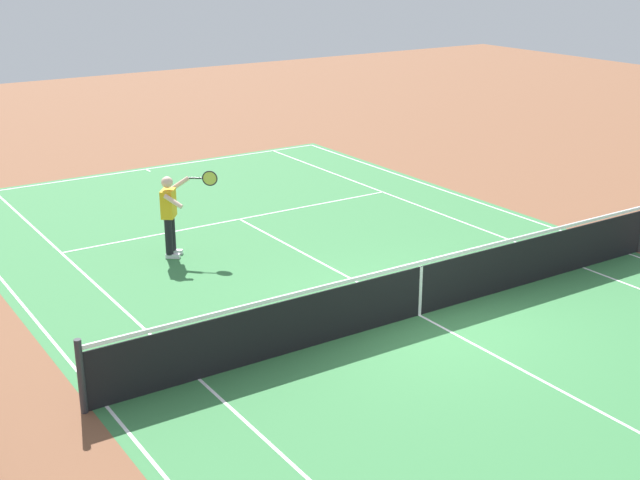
{
  "coord_description": "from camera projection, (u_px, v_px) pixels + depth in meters",
  "views": [
    {
      "loc": [
        -10.2,
        8.72,
        5.96
      ],
      "look_at": [
        2.0,
        0.69,
        0.9
      ],
      "focal_mm": 48.16,
      "sensor_mm": 36.0,
      "label": 1
    }
  ],
  "objects": [
    {
      "name": "court_slab",
      "position": [
        419.0,
        315.0,
        14.53
      ],
      "size": [
        24.2,
        11.4,
        0.0
      ],
      "primitive_type": "cube",
      "color": "#387A42",
      "rests_on": "ground_plane"
    },
    {
      "name": "tennis_net",
      "position": [
        420.0,
        288.0,
        14.37
      ],
      "size": [
        0.1,
        11.7,
        1.08
      ],
      "color": "#2D2D33",
      "rests_on": "ground_plane"
    },
    {
      "name": "tennis_player_near",
      "position": [
        171.0,
        212.0,
        16.99
      ],
      "size": [
        0.75,
        1.17,
        1.7
      ],
      "color": "black",
      "rests_on": "ground_plane"
    },
    {
      "name": "tennis_ball",
      "position": [
        544.0,
        260.0,
        16.97
      ],
      "size": [
        0.07,
        0.07,
        0.07
      ],
      "primitive_type": "sphere",
      "color": "#CCE01E",
      "rests_on": "ground_plane"
    },
    {
      "name": "ground_plane",
      "position": [
        419.0,
        315.0,
        14.53
      ],
      "size": [
        60.0,
        60.0,
        0.0
      ],
      "primitive_type": "plane",
      "color": "brown"
    },
    {
      "name": "court_line_markings",
      "position": [
        419.0,
        315.0,
        14.53
      ],
      "size": [
        23.85,
        11.05,
        0.01
      ],
      "color": "white",
      "rests_on": "ground_plane"
    }
  ]
}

